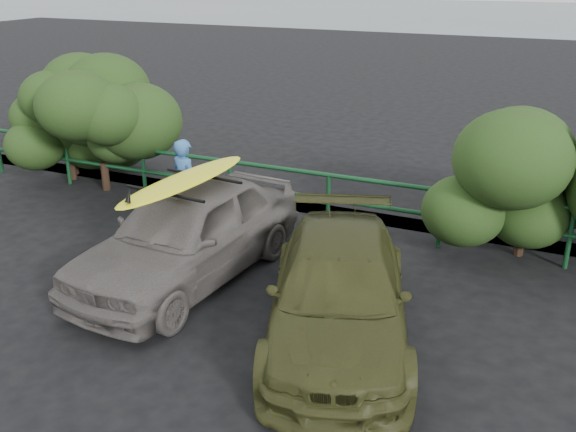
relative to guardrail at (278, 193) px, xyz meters
name	(u,v)px	position (x,y,z in m)	size (l,w,h in m)	color
ground	(102,358)	(0.00, -5.00, -0.52)	(80.00, 80.00, 0.00)	black
ocean	(535,16)	(0.00, 55.00, -0.52)	(200.00, 200.00, 0.00)	slate
guardrail	(278,193)	(0.00, 0.00, 0.00)	(14.00, 0.08, 1.04)	#134422
shrub_left	(83,125)	(-4.80, 0.40, 0.73)	(3.20, 2.40, 2.49)	#294619
sedan	(188,233)	(-0.20, -2.70, 0.22)	(1.74, 4.32, 1.47)	#625C58
olive_vehicle	(339,293)	(2.42, -3.33, 0.10)	(1.72, 4.24, 1.23)	#3D3F1C
man	(186,185)	(-1.30, -1.06, 0.31)	(0.60, 0.40, 1.65)	#3C73B4
roof_rack	(185,184)	(-0.20, -2.70, 0.97)	(1.36, 0.96, 0.05)	black
surfboard	(185,180)	(-0.20, -2.70, 1.04)	(0.58, 2.80, 0.08)	#FEFF1A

